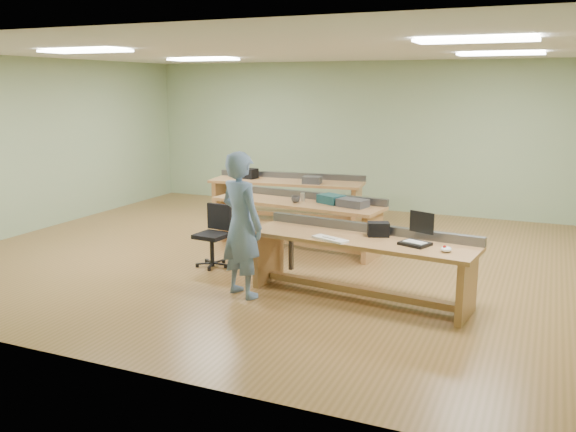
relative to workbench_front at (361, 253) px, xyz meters
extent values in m
plane|color=brown|center=(-1.30, 1.30, -0.55)|extent=(10.00, 10.00, 0.00)
plane|color=silver|center=(-1.30, 1.30, 2.45)|extent=(10.00, 10.00, 0.00)
cube|color=#91A77E|center=(-1.30, 5.30, 0.95)|extent=(10.00, 0.04, 3.00)
cube|color=#91A77E|center=(-1.30, -2.70, 0.95)|extent=(10.00, 0.04, 3.00)
cube|color=#91A77E|center=(-6.30, 1.30, 0.95)|extent=(0.04, 8.00, 3.00)
cube|color=white|center=(-3.80, -0.20, 2.42)|extent=(1.20, 0.50, 0.03)
cube|color=white|center=(-3.80, 2.80, 2.42)|extent=(1.20, 0.50, 0.03)
cube|color=white|center=(1.20, -0.20, 2.42)|extent=(1.20, 0.50, 0.03)
cube|color=white|center=(1.20, 2.80, 2.42)|extent=(1.20, 0.50, 0.03)
cube|color=#B2774B|center=(0.00, -0.04, 0.17)|extent=(2.83, 1.06, 0.05)
cube|color=#B2774B|center=(-1.28, 0.12, -0.20)|extent=(0.16, 0.64, 0.70)
cube|color=#B2774B|center=(1.27, -0.19, -0.20)|extent=(0.16, 0.64, 0.70)
cube|color=#B2774B|center=(0.00, -0.04, -0.45)|extent=(2.46, 0.39, 0.08)
cube|color=#4F5156|center=(0.03, 0.29, 0.25)|extent=(2.76, 0.41, 0.11)
cube|color=#B2774B|center=(-1.58, 1.81, 0.17)|extent=(2.82, 1.06, 0.05)
cube|color=#B2774B|center=(-2.84, 1.96, -0.20)|extent=(0.16, 0.64, 0.70)
cube|color=#B2774B|center=(-0.32, 1.65, -0.20)|extent=(0.16, 0.64, 0.70)
cube|color=#B2774B|center=(-1.58, 1.81, -0.45)|extent=(2.44, 0.40, 0.08)
cube|color=#4F5156|center=(-1.54, 2.13, 0.25)|extent=(2.74, 0.41, 0.11)
cube|color=#B2774B|center=(-2.57, 3.67, 0.17)|extent=(2.99, 1.11, 0.05)
cube|color=#B2774B|center=(-3.92, 3.52, -0.20)|extent=(0.16, 0.68, 0.70)
cube|color=#B2774B|center=(-1.23, 3.83, -0.20)|extent=(0.16, 0.68, 0.70)
cube|color=#B2774B|center=(-2.57, 3.67, -0.45)|extent=(2.61, 0.40, 0.08)
cube|color=#4F5156|center=(-2.62, 4.02, 0.25)|extent=(2.91, 0.42, 0.11)
imported|color=#6B82AF|center=(-1.35, -0.49, 0.33)|extent=(0.76, 0.64, 1.77)
cube|color=black|center=(0.66, -0.10, 0.21)|extent=(0.38, 0.35, 0.03)
cube|color=black|center=(0.70, 0.02, 0.44)|extent=(0.30, 0.13, 0.25)
cube|color=white|center=(-0.30, -0.26, 0.21)|extent=(0.48, 0.31, 0.03)
ellipsoid|color=white|center=(1.03, -0.25, 0.23)|extent=(0.15, 0.17, 0.06)
cube|color=black|center=(0.17, 0.14, 0.28)|extent=(0.29, 0.24, 0.17)
cylinder|color=black|center=(-2.30, 0.41, -0.34)|extent=(0.06, 0.06, 0.43)
cube|color=black|center=(-2.30, 0.41, -0.10)|extent=(0.45, 0.45, 0.06)
cube|color=black|center=(-2.28, 0.61, 0.13)|extent=(0.39, 0.09, 0.37)
cylinder|color=black|center=(-2.30, 0.41, -0.52)|extent=(0.52, 0.52, 0.06)
cube|color=#143C42|center=(-1.05, 1.89, 0.26)|extent=(0.45, 0.41, 0.13)
cube|color=#363638|center=(-0.66, 1.75, 0.25)|extent=(0.49, 0.38, 0.12)
imported|color=#363638|center=(-1.57, 1.72, 0.25)|extent=(0.14, 0.14, 0.10)
cylinder|color=silver|center=(-1.51, 1.88, 0.26)|extent=(0.09, 0.09, 0.13)
cube|color=black|center=(-3.38, 3.67, 0.29)|extent=(0.37, 0.29, 0.19)
cube|color=#363638|center=(-2.01, 3.56, 0.26)|extent=(0.36, 0.28, 0.13)
camera|label=1|loc=(1.99, -6.80, 1.97)|focal=38.00mm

